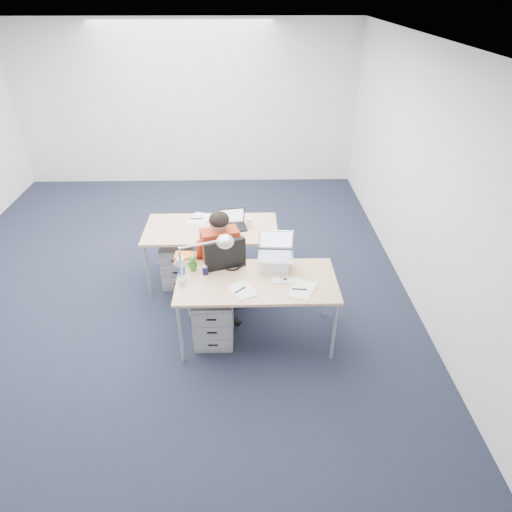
# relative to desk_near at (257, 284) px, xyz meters

# --- Properties ---
(floor) EXTENTS (7.00, 7.00, 0.00)m
(floor) POSITION_rel_desk_near_xyz_m (-1.13, 0.99, -0.68)
(floor) COLOR black
(floor) RESTS_ON ground
(room) EXTENTS (6.02, 7.02, 2.80)m
(room) POSITION_rel_desk_near_xyz_m (-1.13, 0.99, 1.03)
(room) COLOR silver
(room) RESTS_ON ground
(desk_near) EXTENTS (1.60, 0.80, 0.73)m
(desk_near) POSITION_rel_desk_near_xyz_m (0.00, 0.00, 0.00)
(desk_near) COLOR tan
(desk_near) RESTS_ON ground
(desk_far) EXTENTS (1.60, 0.80, 0.73)m
(desk_far) POSITION_rel_desk_near_xyz_m (-0.52, 1.13, 0.00)
(desk_far) COLOR tan
(desk_far) RESTS_ON ground
(office_chair) EXTENTS (0.83, 0.83, 1.05)m
(office_chair) POSITION_rel_desk_near_xyz_m (-0.37, 0.41, -0.39)
(office_chair) COLOR black
(office_chair) RESTS_ON ground
(seated_person) EXTENTS (0.50, 0.75, 1.26)m
(seated_person) POSITION_rel_desk_near_xyz_m (-0.41, 0.59, -0.05)
(seated_person) COLOR #A03116
(seated_person) RESTS_ON ground
(drawer_pedestal_near) EXTENTS (0.40, 0.50, 0.55)m
(drawer_pedestal_near) POSITION_rel_desk_near_xyz_m (-0.45, -0.00, -0.41)
(drawer_pedestal_near) COLOR #A0A4A5
(drawer_pedestal_near) RESTS_ON ground
(drawer_pedestal_far) EXTENTS (0.40, 0.50, 0.55)m
(drawer_pedestal_far) POSITION_rel_desk_near_xyz_m (-0.94, 1.10, -0.41)
(drawer_pedestal_far) COLOR #A0A4A5
(drawer_pedestal_far) RESTS_ON ground
(silver_laptop) EXTENTS (0.37, 0.30, 0.38)m
(silver_laptop) POSITION_rel_desk_near_xyz_m (0.20, 0.21, 0.24)
(silver_laptop) COLOR silver
(silver_laptop) RESTS_ON desk_near
(wireless_keyboard) EXTENTS (0.27, 0.13, 0.01)m
(wireless_keyboard) POSITION_rel_desk_near_xyz_m (0.28, -0.03, 0.05)
(wireless_keyboard) COLOR white
(wireless_keyboard) RESTS_ON desk_near
(computer_mouse) EXTENTS (0.08, 0.10, 0.03)m
(computer_mouse) POSITION_rel_desk_near_xyz_m (0.23, -0.02, 0.06)
(computer_mouse) COLOR white
(computer_mouse) RESTS_ON desk_near
(headphones) EXTENTS (0.27, 0.23, 0.04)m
(headphones) POSITION_rel_desk_near_xyz_m (-0.25, 0.25, 0.07)
(headphones) COLOR black
(headphones) RESTS_ON desk_near
(can_koozie) EXTENTS (0.07, 0.07, 0.10)m
(can_koozie) POSITION_rel_desk_near_xyz_m (-0.52, 0.12, 0.10)
(can_koozie) COLOR #14123A
(can_koozie) RESTS_ON desk_near
(water_bottle) EXTENTS (0.10, 0.10, 0.25)m
(water_bottle) POSITION_rel_desk_near_xyz_m (-0.75, 0.07, 0.17)
(water_bottle) COLOR silver
(water_bottle) RESTS_ON desk_near
(bear_figurine) EXTENTS (0.11, 0.09, 0.17)m
(bear_figurine) POSITION_rel_desk_near_xyz_m (-0.65, 0.20, 0.13)
(bear_figurine) COLOR #27701E
(bear_figurine) RESTS_ON desk_near
(book_stack) EXTENTS (0.23, 0.18, 0.10)m
(book_stack) POSITION_rel_desk_near_xyz_m (-0.75, 0.35, 0.09)
(book_stack) COLOR silver
(book_stack) RESTS_ON desk_near
(cordless_phone) EXTENTS (0.04, 0.03, 0.13)m
(cordless_phone) POSITION_rel_desk_near_xyz_m (-0.75, 0.13, 0.11)
(cordless_phone) COLOR black
(cordless_phone) RESTS_ON desk_near
(papers_left) EXTENTS (0.31, 0.34, 0.01)m
(papers_left) POSITION_rel_desk_near_xyz_m (-0.15, -0.18, 0.05)
(papers_left) COLOR #F9DB90
(papers_left) RESTS_ON desk_near
(papers_right) EXTENTS (0.32, 0.37, 0.01)m
(papers_right) POSITION_rel_desk_near_xyz_m (0.43, -0.19, 0.05)
(papers_right) COLOR #F9DB90
(papers_right) RESTS_ON desk_near
(sunglasses) EXTENTS (0.10, 0.07, 0.02)m
(sunglasses) POSITION_rel_desk_near_xyz_m (0.26, -0.01, 0.06)
(sunglasses) COLOR black
(sunglasses) RESTS_ON desk_near
(desk_lamp) EXTENTS (0.52, 0.35, 0.56)m
(desk_lamp) POSITION_rel_desk_near_xyz_m (-0.57, -0.04, 0.33)
(desk_lamp) COLOR silver
(desk_lamp) RESTS_ON desk_near
(dark_laptop) EXTENTS (0.37, 0.37, 0.24)m
(dark_laptop) POSITION_rel_desk_near_xyz_m (-0.26, 1.11, 0.17)
(dark_laptop) COLOR black
(dark_laptop) RESTS_ON desk_far
(far_cup) EXTENTS (0.10, 0.10, 0.11)m
(far_cup) POSITION_rel_desk_near_xyz_m (-0.06, 1.15, 0.10)
(far_cup) COLOR white
(far_cup) RESTS_ON desk_far
(far_papers) EXTENTS (0.32, 0.39, 0.01)m
(far_papers) POSITION_rel_desk_near_xyz_m (-0.69, 1.35, 0.05)
(far_papers) COLOR white
(far_papers) RESTS_ON desk_far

